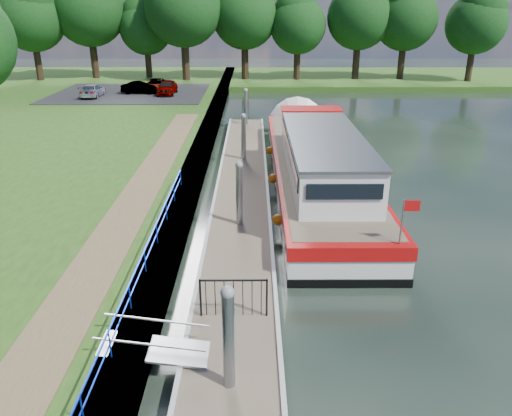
{
  "coord_description": "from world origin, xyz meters",
  "views": [
    {
      "loc": [
        0.55,
        -9.42,
        8.29
      ],
      "look_at": [
        0.64,
        7.65,
        1.4
      ],
      "focal_mm": 35.0,
      "sensor_mm": 36.0,
      "label": 1
    }
  ],
  "objects_px": {
    "barge": "(314,161)",
    "car_d": "(156,85)",
    "pontoon": "(242,190)",
    "car_a": "(167,87)",
    "car_c": "(93,90)",
    "car_b": "(140,88)"
  },
  "relations": [
    {
      "from": "barge",
      "to": "car_d",
      "type": "height_order",
      "value": "barge"
    },
    {
      "from": "pontoon",
      "to": "car_d",
      "type": "distance_m",
      "value": 27.61
    },
    {
      "from": "pontoon",
      "to": "car_a",
      "type": "xyz_separation_m",
      "value": [
        -7.36,
        24.05,
        1.29
      ]
    },
    {
      "from": "pontoon",
      "to": "car_c",
      "type": "relative_size",
      "value": 7.85
    },
    {
      "from": "car_c",
      "to": "car_d",
      "type": "relative_size",
      "value": 0.96
    },
    {
      "from": "car_b",
      "to": "car_d",
      "type": "bearing_deg",
      "value": -31.82
    },
    {
      "from": "car_d",
      "to": "car_a",
      "type": "bearing_deg",
      "value": -52.41
    },
    {
      "from": "car_d",
      "to": "car_c",
      "type": "bearing_deg",
      "value": -142.88
    },
    {
      "from": "barge",
      "to": "car_b",
      "type": "height_order",
      "value": "barge"
    },
    {
      "from": "car_a",
      "to": "car_b",
      "type": "bearing_deg",
      "value": 171.81
    },
    {
      "from": "car_a",
      "to": "car_c",
      "type": "bearing_deg",
      "value": -167.4
    },
    {
      "from": "barge",
      "to": "car_b",
      "type": "relative_size",
      "value": 6.36
    },
    {
      "from": "car_a",
      "to": "car_d",
      "type": "relative_size",
      "value": 0.94
    },
    {
      "from": "car_b",
      "to": "car_d",
      "type": "distance_m",
      "value": 2.02
    },
    {
      "from": "barge",
      "to": "car_b",
      "type": "xyz_separation_m",
      "value": [
        -13.56,
        22.77,
        0.29
      ]
    },
    {
      "from": "car_d",
      "to": "pontoon",
      "type": "bearing_deg",
      "value": -68.49
    },
    {
      "from": "car_c",
      "to": "car_b",
      "type": "bearing_deg",
      "value": -156.2
    },
    {
      "from": "pontoon",
      "to": "car_a",
      "type": "bearing_deg",
      "value": 107.02
    },
    {
      "from": "barge",
      "to": "car_a",
      "type": "bearing_deg",
      "value": 116.12
    },
    {
      "from": "pontoon",
      "to": "barge",
      "type": "distance_m",
      "value": 4.08
    },
    {
      "from": "car_c",
      "to": "car_d",
      "type": "xyz_separation_m",
      "value": [
        4.99,
        3.39,
        0.0
      ]
    },
    {
      "from": "pontoon",
      "to": "car_c",
      "type": "xyz_separation_m",
      "value": [
        -13.79,
        22.74,
        1.21
      ]
    }
  ]
}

